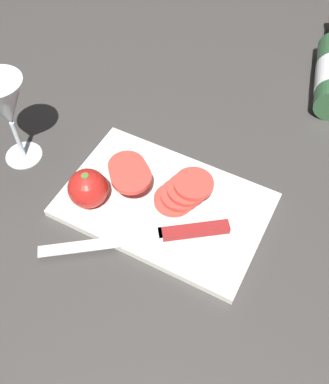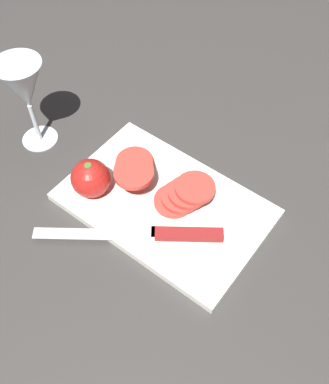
% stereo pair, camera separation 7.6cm
% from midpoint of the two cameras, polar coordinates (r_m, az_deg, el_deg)
% --- Properties ---
extents(ground_plane, '(3.00, 3.00, 0.00)m').
position_cam_midpoint_polar(ground_plane, '(0.79, -4.19, -2.20)').
color(ground_plane, '#383533').
extents(cutting_board, '(0.35, 0.23, 0.01)m').
position_cam_midpoint_polar(cutting_board, '(0.79, -2.75, -1.80)').
color(cutting_board, silver).
rests_on(cutting_board, ground_plane).
extents(wine_glass, '(0.09, 0.09, 0.18)m').
position_cam_midpoint_polar(wine_glass, '(0.83, -22.13, 9.99)').
color(wine_glass, silver).
rests_on(wine_glass, ground_plane).
extents(whole_tomato, '(0.07, 0.07, 0.07)m').
position_cam_midpoint_polar(whole_tomato, '(0.77, -12.49, 0.25)').
color(whole_tomato, red).
rests_on(whole_tomato, cutting_board).
extents(knife, '(0.27, 0.20, 0.01)m').
position_cam_midpoint_polar(knife, '(0.74, -1.65, -5.48)').
color(knife, silver).
rests_on(knife, cutting_board).
extents(tomato_slice_stack_near, '(0.09, 0.10, 0.04)m').
position_cam_midpoint_polar(tomato_slice_stack_near, '(0.77, -0.35, -0.16)').
color(tomato_slice_stack_near, '#D63D33').
rests_on(tomato_slice_stack_near, cutting_board).
extents(tomato_slice_stack_far, '(0.11, 0.12, 0.05)m').
position_cam_midpoint_polar(tomato_slice_stack_far, '(0.79, -7.26, 2.43)').
color(tomato_slice_stack_far, '#D63D33').
rests_on(tomato_slice_stack_far, cutting_board).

